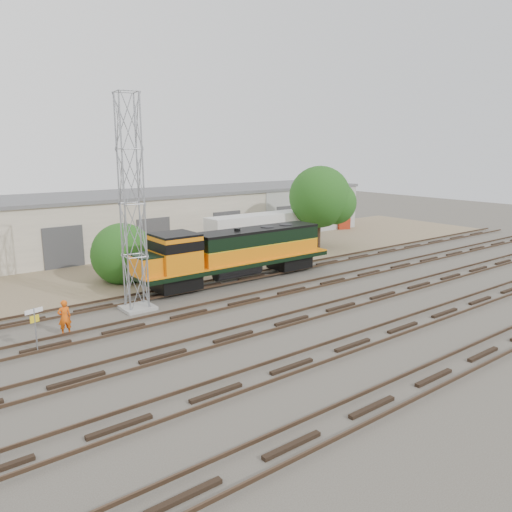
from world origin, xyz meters
TOP-DOWN VIEW (x-y plane):
  - ground at (0.00, 0.00)m, footprint 140.00×140.00m
  - dirt_strip at (0.00, 15.00)m, footprint 80.00×16.00m
  - tracks at (0.00, -3.00)m, footprint 80.00×20.40m
  - warehouse at (0.04, 22.98)m, footprint 58.40×10.40m
  - locomotive at (2.44, 6.00)m, footprint 15.74×2.76m
  - signal_tower at (-5.88, 4.42)m, footprint 1.86×1.86m
  - sign_post at (-12.41, 1.41)m, footprint 0.86×0.25m
  - worker at (-10.65, 2.79)m, footprint 0.70×0.48m
  - semi_trailer at (11.20, 13.41)m, footprint 11.53×2.34m
  - dumpster_blue at (19.90, 16.77)m, footprint 2.03×1.98m
  - dumpster_red at (26.81, 17.98)m, footprint 1.88×1.82m
  - tree_mid at (-3.63, 10.95)m, footprint 4.77×4.55m
  - tree_east at (16.41, 10.95)m, footprint 6.17×5.87m

SIDE VIEW (x-z plane):
  - ground at x=0.00m, z-range 0.00..0.00m
  - dirt_strip at x=0.00m, z-range 0.00..0.02m
  - tracks at x=0.00m, z-range -0.06..0.22m
  - dumpster_red at x=26.81m, z-range 0.00..1.40m
  - dumpster_blue at x=19.90m, z-range 0.00..1.50m
  - worker at x=-10.65m, z-range 0.00..1.87m
  - sign_post at x=-12.41m, z-range 0.43..2.59m
  - tree_mid at x=-3.63m, z-range -0.39..4.16m
  - locomotive at x=2.44m, z-range 0.30..4.09m
  - semi_trailer at x=11.20m, z-range 0.46..4.00m
  - warehouse at x=0.04m, z-range 0.00..5.30m
  - tree_east at x=16.41m, z-range 0.87..8.80m
  - signal_tower at x=-5.88m, z-range -0.15..12.45m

